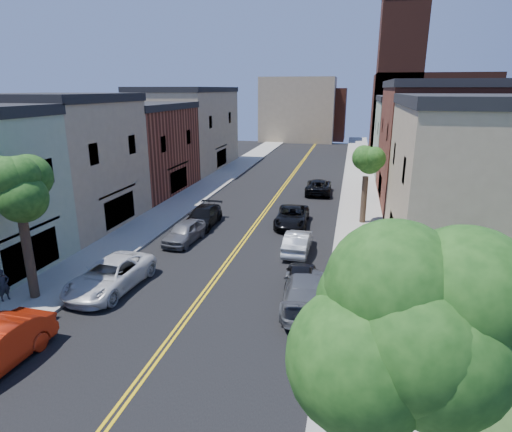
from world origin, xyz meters
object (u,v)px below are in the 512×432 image
Objects in this scene: grey_car_right at (307,290)px; pedestrian_left at (3,285)px; white_pickup at (110,276)px; pedestrian_right at (346,345)px; silver_car_right at (298,242)px; black_car_right at (301,277)px; dark_car_right_far at (319,186)px; black_car_left at (203,217)px; grey_car_left at (184,232)px; black_suv_lane at (292,216)px.

pedestrian_left is (-14.15, -2.90, 0.13)m from grey_car_right.
pedestrian_right is (11.88, -3.96, 0.25)m from white_pickup.
pedestrian_left reaches higher than silver_car_right.
black_car_right is 6.59m from pedestrian_right.
grey_car_right is 3.54× the size of pedestrian_left.
pedestrian_left is at bearing 14.14° from black_car_right.
silver_car_right is (8.69, 7.27, -0.07)m from white_pickup.
dark_car_right_far is (-0.05, 16.03, 0.02)m from silver_car_right.
pedestrian_left is (-5.21, -13.48, 0.23)m from black_car_left.
grey_car_left is 11.12m from pedestrian_left.
grey_car_left is at bearing -0.29° from silver_car_right.
white_pickup is 11.33m from silver_car_right.
dark_car_right_far is 3.29× the size of pedestrian_left.
silver_car_right is at bearing -85.33° from black_car_right.
dark_car_right_far is (7.60, 15.90, 0.00)m from grey_car_left.
silver_car_right is 11.68m from pedestrian_right.
black_suv_lane is 3.24× the size of pedestrian_left.
pedestrian_left is 0.90× the size of pedestrian_right.
black_suv_lane is (6.52, 5.20, -0.01)m from grey_car_left.
pedestrian_right reaches higher than pedestrian_left.
grey_car_left is 17.63m from dark_car_right_far.
black_car_right is 21.13m from dark_car_right_far.
pedestrian_right is at bearing 108.99° from grey_car_right.
dark_car_right_far is at bearing -101.15° from pedestrian_right.
black_car_left is 14.42m from dark_car_right_far.
black_car_left is 1.15× the size of silver_car_right.
black_car_left reaches higher than black_car_right.
black_car_right is 2.27× the size of pedestrian_right.
black_suv_lane is at bearing -83.83° from black_car_right.
pedestrian_left is (-13.68, -4.61, 0.27)m from black_car_right.
silver_car_right is 0.83× the size of black_suv_lane.
silver_car_right is (7.65, -0.13, -0.02)m from grey_car_left.
black_car_left is 2.82× the size of pedestrian_right.
pedestrian_right is at bearing -72.62° from pedestrian_left.
black_suv_lane is at bearing -15.14° from pedestrian_left.
black_car_left is at bearing -53.90° from grey_car_right.
black_suv_lane is at bearing -93.28° from pedestrian_right.
black_car_left is at bearing -169.18° from black_suv_lane.
grey_car_left is 15.70m from pedestrian_right.
grey_car_right reaches higher than dark_car_right_far.
black_suv_lane is (-1.96, 10.40, 0.04)m from black_car_right.
dark_car_right_far is (-1.35, 22.83, -0.09)m from grey_car_right.
silver_car_right is at bearing 88.12° from dark_car_right_far.
black_car_left is at bearing -72.09° from pedestrian_right.
pedestrian_right is (10.84, -15.01, 0.31)m from black_car_left.
silver_car_right is at bearing 43.58° from white_pickup.
grey_car_right is 14.45m from pedestrian_left.
black_car_left is 13.85m from grey_car_right.
black_suv_lane reaches higher than silver_car_right.
pedestrian_right reaches higher than grey_car_left.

